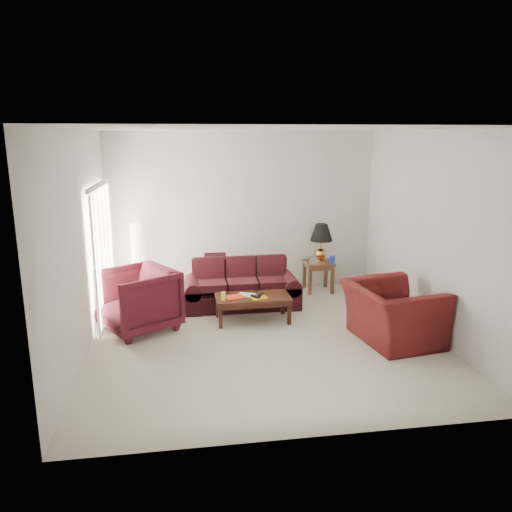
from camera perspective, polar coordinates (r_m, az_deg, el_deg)
The scene contains 19 objects.
floor at distance 7.44m, azimuth 1.02°, elevation -9.43°, with size 5.00×5.00×0.00m, color beige.
blinds at distance 8.34m, azimuth -17.16°, elevation 0.32°, with size 0.10×2.00×2.16m, color silver.
sofa at distance 8.64m, azimuth -1.64°, elevation -3.26°, with size 1.97×0.85×0.81m, color black, non-canonical shape.
throw_pillow at distance 9.12m, azimuth -4.67°, elevation -0.80°, with size 0.38×0.11×0.38m, color black.
end_table at distance 9.62m, azimuth 7.12°, elevation -2.32°, with size 0.53×0.53×0.58m, color #51301C, non-canonical shape.
table_lamp at distance 9.54m, azimuth 7.45°, elevation 1.54°, with size 0.43×0.43×0.72m, color #C77E3E, non-canonical shape.
clock at distance 9.35m, azimuth 6.54°, elevation -0.52°, with size 0.13×0.05×0.13m, color #B0B0B4.
blue_canister at distance 9.39m, azimuth 8.72°, elevation -0.42°, with size 0.11×0.11×0.17m, color #1823A2.
picture_frame at distance 9.69m, azimuth 5.92°, elevation 0.05°, with size 0.12×0.02×0.15m, color silver.
floor_lamp at distance 9.24m, azimuth -13.42°, elevation -0.54°, with size 0.23×0.23×1.42m, color white, non-canonical shape.
armchair_left at distance 7.81m, azimuth -13.41°, elevation -4.90°, with size 1.02×1.05×0.96m, color #3D0E17.
armchair_right at distance 7.49m, azimuth 15.34°, elevation -6.34°, with size 1.28×1.12×0.83m, color #410F0F.
coffee_table at distance 8.05m, azimuth -0.36°, elevation -6.01°, with size 1.19×0.59×0.42m, color black, non-canonical shape.
magazine_red at distance 7.91m, azimuth -2.48°, elevation -4.73°, with size 0.31×0.23×0.02m, color #B72712.
magazine_white at distance 8.02m, azimuth -1.14°, elevation -4.46°, with size 0.26×0.20×0.02m, color white.
magazine_orange at distance 7.88m, azimuth 0.30°, elevation -4.78°, with size 0.26×0.20×0.01m, color orange.
remote_a at distance 7.87m, azimuth -0.08°, elevation -4.65°, with size 0.05×0.18×0.02m, color black.
remote_b at distance 7.97m, azimuth 0.55°, elevation -4.42°, with size 0.05×0.17×0.02m, color black.
yellow_glass at distance 7.80m, azimuth -3.77°, elevation -4.59°, with size 0.07×0.07×0.13m, color #EDF135.
Camera 1 is at (-1.17, -6.74, 2.91)m, focal length 35.00 mm.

